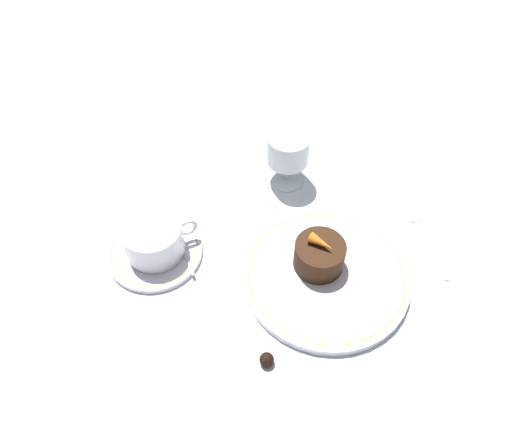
{
  "coord_description": "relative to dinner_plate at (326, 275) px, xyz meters",
  "views": [
    {
      "loc": [
        -0.28,
        -0.42,
        0.69
      ],
      "look_at": [
        -0.08,
        0.07,
        0.04
      ],
      "focal_mm": 35.0,
      "sensor_mm": 36.0,
      "label": 1
    }
  ],
  "objects": [
    {
      "name": "dinner_plate",
      "position": [
        0.0,
        0.0,
        0.0
      ],
      "size": [
        0.27,
        0.27,
        0.01
      ],
      "color": "white",
      "rests_on": "ground_plane"
    },
    {
      "name": "carrot_garnish",
      "position": [
        -0.0,
        0.02,
        0.06
      ],
      "size": [
        0.04,
        0.04,
        0.02
      ],
      "color": "orange",
      "rests_on": "dessert_cake"
    },
    {
      "name": "coffee_cup",
      "position": [
        -0.24,
        0.15,
        0.03
      ],
      "size": [
        0.13,
        0.1,
        0.06
      ],
      "color": "white",
      "rests_on": "saucer"
    },
    {
      "name": "dessert_cake",
      "position": [
        -0.0,
        0.02,
        0.03
      ],
      "size": [
        0.08,
        0.08,
        0.05
      ],
      "color": "#381E0F",
      "rests_on": "dinner_plate"
    },
    {
      "name": "chocolate_truffle",
      "position": [
        -0.15,
        -0.1,
        0.0
      ],
      "size": [
        0.02,
        0.02,
        0.02
      ],
      "color": "black",
      "rests_on": "ground_plane"
    },
    {
      "name": "saucer",
      "position": [
        -0.24,
        0.15,
        -0.0
      ],
      "size": [
        0.16,
        0.16,
        0.01
      ],
      "color": "white",
      "rests_on": "ground_plane"
    },
    {
      "name": "spoon",
      "position": [
        -0.2,
        0.15,
        0.0
      ],
      "size": [
        0.02,
        0.11,
        0.0
      ],
      "color": "silver",
      "rests_on": "saucer"
    },
    {
      "name": "wine_glass",
      "position": [
        0.03,
        0.23,
        0.06
      ],
      "size": [
        0.08,
        0.08,
        0.11
      ],
      "color": "silver",
      "rests_on": "ground_plane"
    },
    {
      "name": "fork",
      "position": [
        0.2,
        0.03,
        -0.01
      ],
      "size": [
        0.05,
        0.18,
        0.01
      ],
      "color": "silver",
      "rests_on": "ground_plane"
    },
    {
      "name": "ground_plane",
      "position": [
        0.01,
        0.06,
        -0.01
      ],
      "size": [
        3.0,
        3.0,
        0.0
      ],
      "primitive_type": "plane",
      "color": "white"
    }
  ]
}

